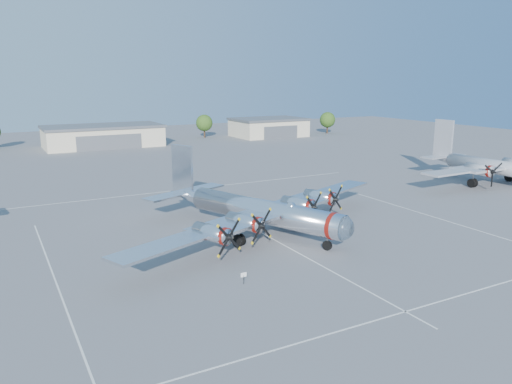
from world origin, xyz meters
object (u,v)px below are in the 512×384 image
tree_east (204,123)px  tree_far_east (328,120)px  hangar_east (269,127)px  twin_engine_east (484,183)px  hangar_center (103,136)px  main_bomber_b29 (255,232)px  info_placard (244,276)px

tree_east → tree_far_east: size_ratio=1.00×
hangar_east → twin_engine_east: hangar_east is taller
hangar_center → twin_engine_east: size_ratio=0.93×
twin_engine_east → hangar_center: bearing=119.0°
hangar_east → tree_far_east: (20.00, -1.96, 1.51)m
tree_east → hangar_center: bearing=-168.6°
tree_east → twin_engine_east: tree_east is taller
hangar_center → tree_east: (30.00, 6.04, 1.51)m
hangar_center → main_bomber_b29: 81.57m
tree_east → main_bomber_b29: 92.83m
tree_east → info_placard: size_ratio=6.45×
hangar_center → tree_far_east: bearing=-1.7°
hangar_center → info_placard: bearing=-95.0°
twin_engine_east → hangar_east: bearing=86.1°
hangar_east → tree_far_east: bearing=-5.6°
tree_far_east → hangar_center: bearing=178.3°
tree_east → main_bomber_b29: (-30.54, -87.56, -4.22)m
hangar_center → tree_east: tree_east is taller
tree_east → info_placard: bearing=-111.0°
hangar_east → main_bomber_b29: 94.92m
hangar_center → twin_engine_east: 88.43m
twin_engine_east → info_placard: size_ratio=29.86×
tree_east → info_placard: tree_east is taller
hangar_center → main_bomber_b29: bearing=-90.4°
tree_far_east → main_bomber_b29: (-68.54, -79.56, -4.22)m
hangar_east → main_bomber_b29: bearing=-120.8°
hangar_center → tree_east: size_ratio=4.31×
main_bomber_b29 → info_placard: 14.47m
main_bomber_b29 → twin_engine_east: size_ratio=1.30×
tree_far_east → info_placard: tree_far_east is taller
hangar_east → info_placard: bearing=-120.9°
main_bomber_b29 → hangar_east: bearing=37.1°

